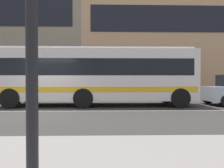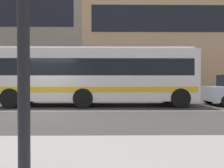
% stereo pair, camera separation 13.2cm
% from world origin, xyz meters
% --- Properties ---
extents(ground_plane, '(160.00, 160.00, 0.00)m').
position_xyz_m(ground_plane, '(0.00, 0.00, 0.00)').
color(ground_plane, '#3B3934').
extents(lane_centre_line, '(60.00, 0.16, 0.01)m').
position_xyz_m(lane_centre_line, '(0.00, 0.00, 0.00)').
color(lane_centre_line, silver).
rests_on(lane_centre_line, ground_plane).
extents(apartment_block_left, '(19.41, 9.31, 13.10)m').
position_xyz_m(apartment_block_left, '(-9.15, 13.24, 6.55)').
color(apartment_block_left, gray).
rests_on(apartment_block_left, ground_plane).
extents(apartment_block_right, '(21.11, 9.31, 12.17)m').
position_xyz_m(apartment_block_right, '(11.11, 13.24, 6.09)').
color(apartment_block_right, tan).
rests_on(apartment_block_right, ground_plane).
extents(transit_bus, '(10.56, 2.58, 3.13)m').
position_xyz_m(transit_bus, '(2.36, 2.03, 1.73)').
color(transit_bus, silver).
rests_on(transit_bus, ground_plane).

